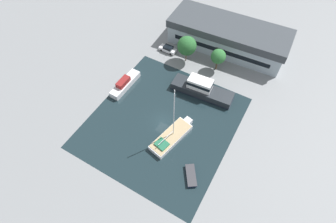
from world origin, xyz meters
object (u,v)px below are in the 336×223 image
Objects in this scene: quay_tree_by_water at (218,56)px; parked_car at (168,49)px; warehouse_building at (228,36)px; cabin_boat at (125,84)px; small_dinghy at (191,176)px; motor_cruiser at (202,89)px; sailboat_moored at (171,137)px; quay_tree_near_building at (187,46)px.

quay_tree_by_water is 1.30× the size of parked_car.
cabin_boat is (-14.76, -24.77, -2.39)m from warehouse_building.
small_dinghy is at bearing -26.29° from cabin_boat.
motor_cruiser is 17.53m from cabin_boat.
sailboat_moored is (13.64, -22.22, -0.13)m from parked_car.
warehouse_building reaches higher than quay_tree_by_water.
sailboat_moored is at bearing -70.89° from small_dinghy.
motor_cruiser is at bearing -89.06° from quay_tree_by_water.
sailboat_moored is 8.78m from small_dinghy.
motor_cruiser is at bearing -88.67° from warehouse_building.
quay_tree_by_water is at bearing 7.20° from quay_tree_near_building.
quay_tree_by_water is 9.08m from motor_cruiser.
quay_tree_near_building is at bearing -172.80° from quay_tree_by_water.
cabin_boat is (-2.46, -15.47, 0.13)m from parked_car.
quay_tree_by_water is 0.41× the size of motor_cruiser.
parked_car is 26.08m from sailboat_moored.
cabin_boat is (-15.90, -15.74, -3.10)m from quay_tree_by_water.
sailboat_moored is (7.99, -21.51, -3.97)m from quay_tree_near_building.
quay_tree_by_water is 0.64× the size of cabin_boat.
warehouse_building is at bearing -111.47° from small_dinghy.
parked_car is (-13.45, -0.27, -3.23)m from quay_tree_by_water.
cabin_boat reaches higher than parked_car.
parked_car is 15.67m from cabin_boat.
quay_tree_by_water reaches higher than small_dinghy.
parked_car is (-12.30, -9.29, -2.53)m from warehouse_building.
motor_cruiser is 20.32m from small_dinghy.
cabin_boat is (-8.11, -14.75, -3.71)m from quay_tree_near_building.
motor_cruiser is at bearing 102.75° from sailboat_moored.
small_dinghy is at bearing -24.04° from sailboat_moored.
sailboat_moored is 1.60× the size of cabin_boat.
cabin_boat is at bearing -123.62° from warehouse_building.
quay_tree_near_building is at bearing 41.90° from motor_cruiser.
quay_tree_near_building is 6.88m from parked_car.
quay_tree_near_building is 23.28m from sailboat_moored.
sailboat_moored is (1.34, -31.52, -2.65)m from warehouse_building.
cabin_boat is at bearing -61.69° from small_dinghy.
cabin_boat reaches higher than small_dinghy.
quay_tree_near_building is 7.88m from quay_tree_by_water.
warehouse_building is at bearing 60.27° from cabin_boat.
parked_car is at bearing -178.87° from quay_tree_by_water.
quay_tree_near_building is at bearing -94.97° from small_dinghy.
warehouse_building is 5.22× the size of quay_tree_by_water.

